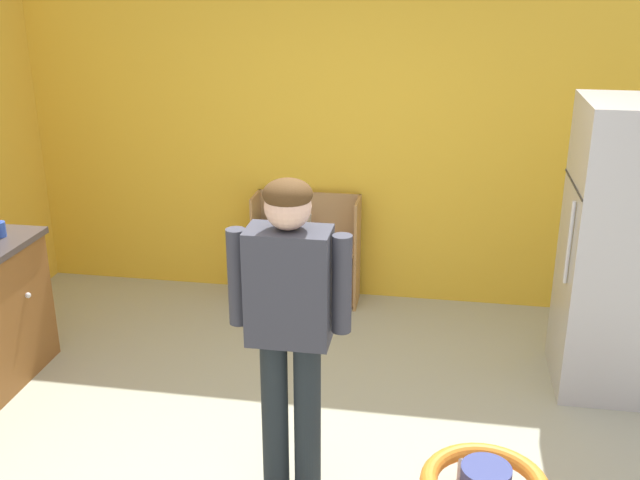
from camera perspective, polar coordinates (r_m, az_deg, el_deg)
ground_plane at (r=4.06m, az=-1.08°, el=-17.53°), size 12.00×12.00×0.00m
back_wall at (r=5.62m, az=3.29°, el=8.62°), size 5.20×0.06×2.70m
refrigerator at (r=4.79m, az=22.40°, el=-0.74°), size 0.73×0.68×1.78m
bookshelf at (r=5.79m, az=-1.55°, el=-1.16°), size 0.80×0.28×0.85m
standing_person at (r=3.43m, az=-2.34°, el=-5.69°), size 0.57×0.22×1.63m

